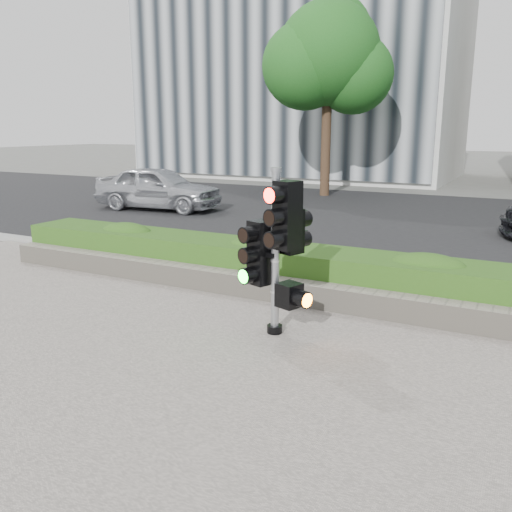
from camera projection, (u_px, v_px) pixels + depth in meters
name	position (u px, v px, depth m)	size (l,w,h in m)	color
ground	(251.00, 354.00, 6.34)	(120.00, 120.00, 0.00)	#51514C
sidewalk	(99.00, 469.00, 4.18)	(16.00, 11.00, 0.03)	#9E9389
road	(420.00, 223.00, 14.96)	(60.00, 13.00, 0.02)	black
curb	(339.00, 282.00, 9.04)	(60.00, 0.25, 0.12)	gray
stone_wall	(312.00, 294.00, 7.93)	(12.00, 0.32, 0.34)	gray
hedge	(328.00, 273.00, 8.45)	(12.00, 1.00, 0.68)	#477F27
building_left	(305.00, 31.00, 28.48)	(16.00, 9.00, 15.00)	#B7B7B2
tree_left	(328.00, 58.00, 19.75)	(4.61, 4.03, 7.34)	black
traffic_signal	(279.00, 244.00, 6.65)	(0.77, 0.64, 2.09)	black
car_silver	(158.00, 188.00, 17.13)	(1.63, 4.05, 1.38)	#B8BABF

